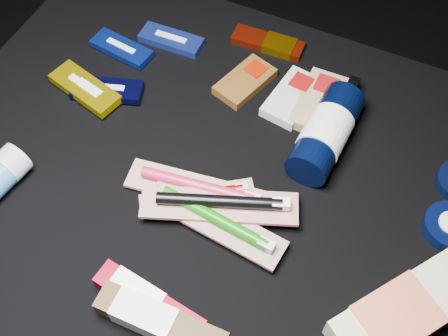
% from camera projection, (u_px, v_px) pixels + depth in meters
% --- Properties ---
extents(ground, '(3.00, 3.00, 0.00)m').
position_uv_depth(ground, '(216.00, 270.00, 1.25)').
color(ground, black).
rests_on(ground, ground).
extents(cloth_table, '(0.98, 0.78, 0.40)m').
position_uv_depth(cloth_table, '(215.00, 231.00, 1.08)').
color(cloth_table, black).
rests_on(cloth_table, ground).
extents(luna_bar_0, '(0.12, 0.05, 0.02)m').
position_uv_depth(luna_bar_0, '(171.00, 40.00, 1.07)').
color(luna_bar_0, '#233CB9').
rests_on(luna_bar_0, cloth_table).
extents(luna_bar_1, '(0.12, 0.06, 0.02)m').
position_uv_depth(luna_bar_1, '(122.00, 49.00, 1.05)').
color(luna_bar_1, navy).
rests_on(luna_bar_1, cloth_table).
extents(luna_bar_2, '(0.13, 0.08, 0.02)m').
position_uv_depth(luna_bar_2, '(107.00, 90.00, 1.00)').
color(luna_bar_2, black).
rests_on(luna_bar_2, cloth_table).
extents(luna_bar_3, '(0.14, 0.08, 0.02)m').
position_uv_depth(luna_bar_3, '(85.00, 88.00, 0.99)').
color(luna_bar_3, '#C8AC04').
rests_on(luna_bar_3, cloth_table).
extents(luna_bar_4, '(0.11, 0.06, 0.01)m').
position_uv_depth(luna_bar_4, '(91.00, 89.00, 0.99)').
color(luna_bar_4, '#830007').
rests_on(luna_bar_4, cloth_table).
extents(clif_bar_0, '(0.09, 0.12, 0.02)m').
position_uv_depth(clif_bar_0, '(247.00, 80.00, 1.01)').
color(clif_bar_0, '#5C3813').
rests_on(clif_bar_0, cloth_table).
extents(clif_bar_1, '(0.08, 0.13, 0.02)m').
position_uv_depth(clif_bar_1, '(294.00, 95.00, 0.99)').
color(clif_bar_1, '#B6B5AF').
rests_on(clif_bar_1, cloth_table).
extents(clif_bar_2, '(0.07, 0.13, 0.02)m').
position_uv_depth(clif_bar_2, '(320.00, 100.00, 0.98)').
color(clif_bar_2, '#A08357').
rests_on(clif_bar_2, cloth_table).
extents(power_bar, '(0.14, 0.05, 0.02)m').
position_uv_depth(power_bar, '(272.00, 44.00, 1.06)').
color(power_bar, maroon).
rests_on(power_bar, cloth_table).
extents(lotion_bottle, '(0.08, 0.23, 0.07)m').
position_uv_depth(lotion_bottle, '(326.00, 133.00, 0.92)').
color(lotion_bottle, black).
rests_on(lotion_bottle, cloth_table).
extents(bodywash_bottle, '(0.19, 0.23, 0.05)m').
position_uv_depth(bodywash_bottle, '(406.00, 312.00, 0.77)').
color(bodywash_bottle, beige).
rests_on(bodywash_bottle, cloth_table).
extents(toothbrush_pack_0, '(0.17, 0.14, 0.02)m').
position_uv_depth(toothbrush_pack_0, '(199.00, 196.00, 0.88)').
color(toothbrush_pack_0, beige).
rests_on(toothbrush_pack_0, cloth_table).
extents(toothbrush_pack_1, '(0.24, 0.09, 0.03)m').
position_uv_depth(toothbrush_pack_1, '(199.00, 188.00, 0.88)').
color(toothbrush_pack_1, silver).
rests_on(toothbrush_pack_1, cloth_table).
extents(toothbrush_pack_2, '(0.23, 0.08, 0.03)m').
position_uv_depth(toothbrush_pack_2, '(217.00, 221.00, 0.84)').
color(toothbrush_pack_2, '#BCB3B0').
rests_on(toothbrush_pack_2, cloth_table).
extents(toothbrush_pack_3, '(0.24, 0.14, 0.03)m').
position_uv_depth(toothbrush_pack_3, '(222.00, 204.00, 0.85)').
color(toothbrush_pack_3, beige).
rests_on(toothbrush_pack_3, cloth_table).
extents(toothpaste_carton_red, '(0.17, 0.06, 0.03)m').
position_uv_depth(toothpaste_carton_red, '(145.00, 300.00, 0.78)').
color(toothpaste_carton_red, maroon).
rests_on(toothpaste_carton_red, cloth_table).
extents(toothpaste_carton_green, '(0.19, 0.05, 0.04)m').
position_uv_depth(toothpaste_carton_green, '(155.00, 320.00, 0.76)').
color(toothpaste_carton_green, '#3B2A12').
rests_on(toothpaste_carton_green, cloth_table).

